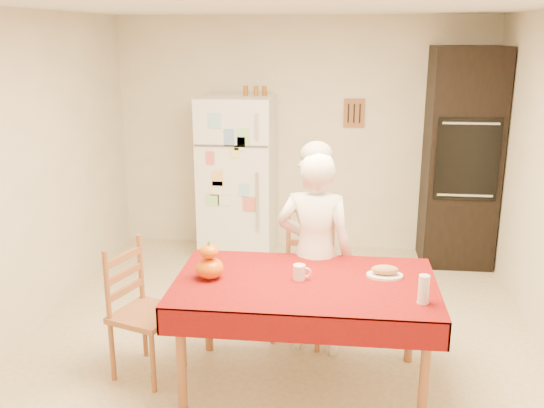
% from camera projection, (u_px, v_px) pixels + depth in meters
% --- Properties ---
extents(floor, '(4.50, 4.50, 0.00)m').
position_uv_depth(floor, '(281.00, 340.00, 4.73)').
color(floor, tan).
rests_on(floor, ground).
extents(room_shell, '(4.02, 4.52, 2.51)m').
position_uv_depth(room_shell, '(282.00, 135.00, 4.29)').
color(room_shell, beige).
rests_on(room_shell, ground).
extents(refrigerator, '(0.75, 0.74, 1.70)m').
position_uv_depth(refrigerator, '(238.00, 178.00, 6.37)').
color(refrigerator, white).
rests_on(refrigerator, floor).
extents(oven_cabinet, '(0.70, 0.62, 2.20)m').
position_uv_depth(oven_cabinet, '(461.00, 158.00, 6.10)').
color(oven_cabinet, black).
rests_on(oven_cabinet, floor).
extents(dining_table, '(1.70, 1.00, 0.76)m').
position_uv_depth(dining_table, '(305.00, 291.00, 3.96)').
color(dining_table, brown).
rests_on(dining_table, floor).
extents(chair_far, '(0.51, 0.50, 0.95)m').
position_uv_depth(chair_far, '(305.00, 274.00, 4.70)').
color(chair_far, brown).
rests_on(chair_far, floor).
extents(chair_left, '(0.52, 0.53, 0.95)m').
position_uv_depth(chair_left, '(139.00, 305.00, 4.17)').
color(chair_left, brown).
rests_on(chair_left, floor).
extents(seated_woman, '(0.60, 0.42, 1.54)m').
position_uv_depth(seated_woman, '(315.00, 254.00, 4.40)').
color(seated_woman, white).
rests_on(seated_woman, floor).
extents(coffee_mug, '(0.08, 0.08, 0.10)m').
position_uv_depth(coffee_mug, '(299.00, 272.00, 3.95)').
color(coffee_mug, silver).
rests_on(coffee_mug, dining_table).
extents(pumpkin_lower, '(0.19, 0.19, 0.14)m').
position_uv_depth(pumpkin_lower, '(210.00, 268.00, 3.97)').
color(pumpkin_lower, red).
rests_on(pumpkin_lower, dining_table).
extents(pumpkin_upper, '(0.12, 0.12, 0.09)m').
position_uv_depth(pumpkin_upper, '(209.00, 252.00, 3.93)').
color(pumpkin_upper, '#D03B04').
rests_on(pumpkin_upper, pumpkin_lower).
extents(wine_glass, '(0.07, 0.07, 0.18)m').
position_uv_depth(wine_glass, '(424.00, 289.00, 3.59)').
color(wine_glass, silver).
rests_on(wine_glass, dining_table).
extents(bread_plate, '(0.24, 0.24, 0.02)m').
position_uv_depth(bread_plate, '(385.00, 276.00, 4.00)').
color(bread_plate, white).
rests_on(bread_plate, dining_table).
extents(bread_loaf, '(0.18, 0.10, 0.06)m').
position_uv_depth(bread_loaf, '(385.00, 270.00, 3.99)').
color(bread_loaf, '#A27950').
rests_on(bread_loaf, bread_plate).
extents(spice_jar_left, '(0.05, 0.05, 0.10)m').
position_uv_depth(spice_jar_left, '(246.00, 91.00, 6.16)').
color(spice_jar_left, brown).
rests_on(spice_jar_left, refrigerator).
extents(spice_jar_mid, '(0.05, 0.05, 0.10)m').
position_uv_depth(spice_jar_mid, '(256.00, 91.00, 6.15)').
color(spice_jar_mid, '#94591B').
rests_on(spice_jar_mid, refrigerator).
extents(spice_jar_right, '(0.05, 0.05, 0.10)m').
position_uv_depth(spice_jar_right, '(264.00, 91.00, 6.14)').
color(spice_jar_right, brown).
rests_on(spice_jar_right, refrigerator).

